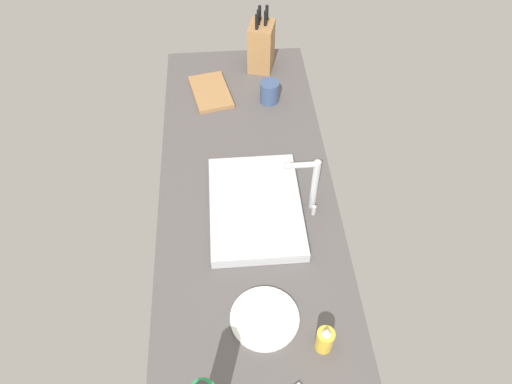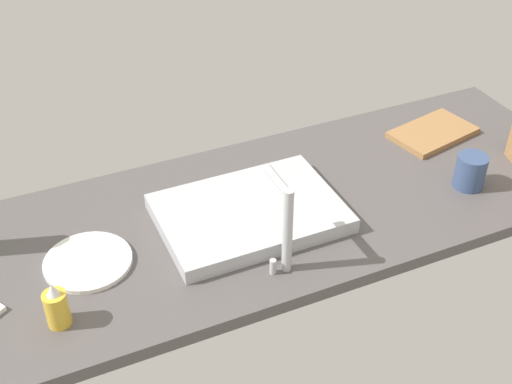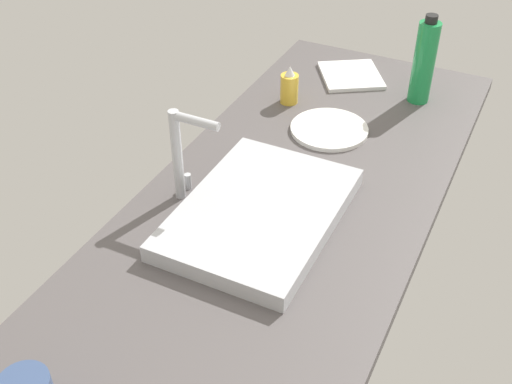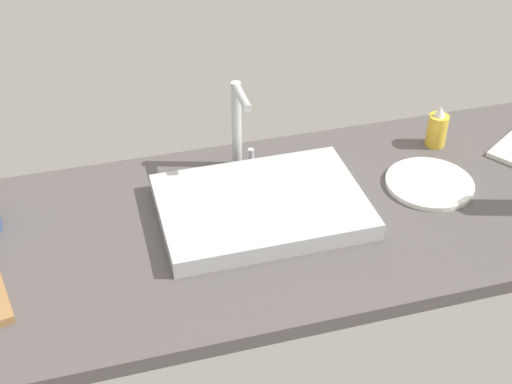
# 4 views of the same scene
# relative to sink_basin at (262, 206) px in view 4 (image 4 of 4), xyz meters

# --- Properties ---
(countertop_slab) EXTENTS (1.93, 0.65, 0.04)m
(countertop_slab) POSITION_rel_sink_basin_xyz_m (-0.04, -0.02, -0.04)
(countertop_slab) COLOR #514C4C
(countertop_slab) RESTS_ON ground
(sink_basin) EXTENTS (0.46, 0.32, 0.04)m
(sink_basin) POSITION_rel_sink_basin_xyz_m (0.00, 0.00, 0.00)
(sink_basin) COLOR #B7BABF
(sink_basin) RESTS_ON countertop_slab
(faucet) EXTENTS (0.06, 0.12, 0.23)m
(faucet) POSITION_rel_sink_basin_xyz_m (-0.00, 0.19, 0.11)
(faucet) COLOR #B7BABF
(faucet) RESTS_ON countertop_slab
(soap_bottle) EXTENTS (0.05, 0.05, 0.11)m
(soap_bottle) POSITION_rel_sink_basin_xyz_m (0.52, 0.16, 0.03)
(soap_bottle) COLOR gold
(soap_bottle) RESTS_ON countertop_slab
(dinner_plate) EXTENTS (0.21, 0.21, 0.01)m
(dinner_plate) POSITION_rel_sink_basin_xyz_m (0.42, -0.00, -0.01)
(dinner_plate) COLOR white
(dinner_plate) RESTS_ON countertop_slab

